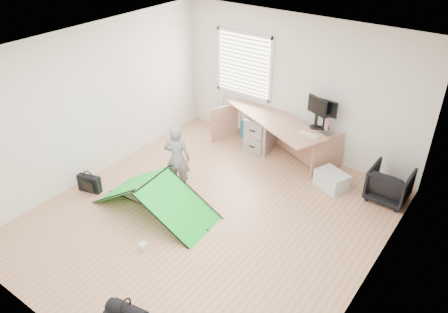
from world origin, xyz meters
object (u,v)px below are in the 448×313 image
Objects in this scene: thermos at (327,124)px; person at (177,158)px; storage_crate at (332,180)px; monitor_right at (325,118)px; filing_cabinet at (261,132)px; office_chair at (389,184)px; desk at (273,137)px; kite at (155,195)px; laptop_bag at (90,184)px; monitor_left at (317,117)px.

thermos is 2.76m from person.
storage_crate is at bearing -169.96° from person.
filing_cabinet is at bearing -172.61° from monitor_right.
desk is at bearing -2.85° from office_chair.
monitor_right reaches higher than thermos.
office_chair is 0.32× the size of kite.
desk is 2.77m from kite.
person is 3.00× the size of laptop_bag.
monitor_left is at bearing -8.69° from office_chair.
thermos reaches higher than storage_crate.
monitor_right is 0.35× the size of person.
kite is (-0.60, -2.71, -0.08)m from desk.
thermos is 0.38× the size of office_chair.
monitor_right is at bearing -154.18° from person.
filing_cabinet is 0.59× the size of person.
monitor_left is 1.12× the size of laptop_bag.
kite is at bearing -116.08° from monitor_right.
desk is 3.19× the size of filing_cabinet.
thermos reaches higher than desk.
laptop_bag is (-3.35, -2.59, 0.00)m from storage_crate.
storage_crate is (-0.91, -0.24, -0.15)m from office_chair.
office_chair is 0.95m from storage_crate.
monitor_left reaches higher than office_chair.
monitor_left is 3.22m from kite.
laptop_bag is (-1.19, -0.98, -0.46)m from person.
filing_cabinet is 1.66× the size of monitor_right.
person is (-0.40, -2.06, 0.25)m from filing_cabinet.
laptop_bag is at bearing -173.75° from kite.
person is 2.28× the size of storage_crate.
monitor_right is 2.76m from person.
desk is at bearing 40.91° from laptop_bag.
desk is 2.14m from person.
monitor_left is at bearing 141.92° from storage_crate.
desk is 1.50m from storage_crate.
desk is 4.29× the size of storage_crate.
monitor_left reaches higher than desk.
thermos is at bearing 55.23° from kite.
filing_cabinet is 1.29m from monitor_left.
storage_crate is at bearing -15.08° from monitor_left.
thermos reaches higher than kite.
desk is at bearing -167.40° from monitor_right.
kite is (-1.40, -2.82, -0.69)m from monitor_left.
kite is 4.98× the size of laptop_bag.
laptop_bag reaches higher than storage_crate.
office_chair is (1.55, -0.26, -0.71)m from monitor_left.
person reaches higher than kite.
monitor_right is 1.06× the size of laptop_bag.
person reaches higher than filing_cabinet.
storage_crate is (0.63, -0.50, -0.86)m from monitor_left.
kite is at bearing -78.88° from desk.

